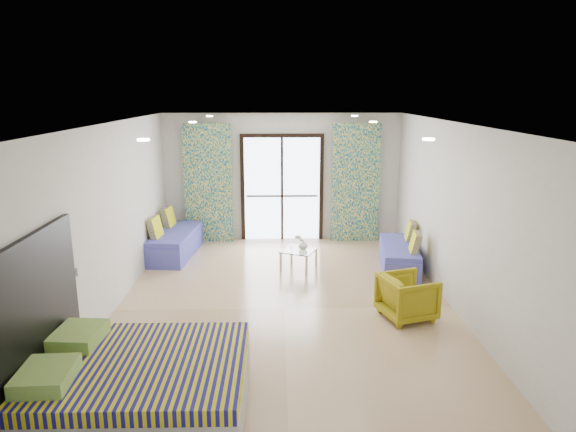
{
  "coord_description": "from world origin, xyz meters",
  "views": [
    {
      "loc": [
        -0.09,
        -7.06,
        3.13
      ],
      "look_at": [
        0.07,
        1.08,
        1.15
      ],
      "focal_mm": 32.0,
      "sensor_mm": 36.0,
      "label": 1
    }
  ],
  "objects_px": {
    "daybed_left": "(175,242)",
    "coffee_table": "(299,252)",
    "bed": "(139,385)",
    "armchair": "(408,295)",
    "daybed_right": "(400,255)"
  },
  "relations": [
    {
      "from": "daybed_left",
      "to": "coffee_table",
      "type": "xyz_separation_m",
      "value": [
        2.4,
        -0.88,
        0.06
      ]
    },
    {
      "from": "bed",
      "to": "armchair",
      "type": "distance_m",
      "value": 3.85
    },
    {
      "from": "bed",
      "to": "daybed_left",
      "type": "bearing_deg",
      "value": 97.16
    },
    {
      "from": "coffee_table",
      "to": "daybed_left",
      "type": "bearing_deg",
      "value": 159.89
    },
    {
      "from": "daybed_left",
      "to": "bed",
      "type": "bearing_deg",
      "value": -77.39
    },
    {
      "from": "daybed_left",
      "to": "armchair",
      "type": "distance_m",
      "value": 4.85
    },
    {
      "from": "daybed_left",
      "to": "daybed_right",
      "type": "bearing_deg",
      "value": -6.04
    },
    {
      "from": "bed",
      "to": "daybed_left",
      "type": "xyz_separation_m",
      "value": [
        -0.64,
        5.08,
        -0.03
      ]
    },
    {
      "from": "armchair",
      "to": "coffee_table",
      "type": "bearing_deg",
      "value": 17.15
    },
    {
      "from": "bed",
      "to": "daybed_left",
      "type": "height_order",
      "value": "daybed_left"
    },
    {
      "from": "daybed_left",
      "to": "daybed_right",
      "type": "distance_m",
      "value": 4.32
    },
    {
      "from": "bed",
      "to": "daybed_left",
      "type": "distance_m",
      "value": 5.12
    },
    {
      "from": "daybed_left",
      "to": "coffee_table",
      "type": "bearing_deg",
      "value": -14.65
    },
    {
      "from": "coffee_table",
      "to": "daybed_right",
      "type": "bearing_deg",
      "value": 0.52
    },
    {
      "from": "daybed_right",
      "to": "coffee_table",
      "type": "relative_size",
      "value": 2.24
    }
  ]
}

